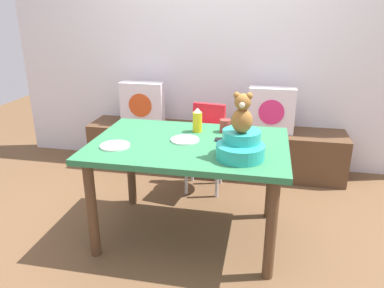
{
  "coord_description": "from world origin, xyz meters",
  "views": [
    {
      "loc": [
        0.5,
        -2.37,
        1.63
      ],
      "look_at": [
        0.0,
        0.1,
        0.69
      ],
      "focal_mm": 34.9,
      "sensor_mm": 36.0,
      "label": 1
    }
  ],
  "objects_px": {
    "dinner_plate_far": "(185,140)",
    "infant_seat_teal": "(241,146)",
    "pillow_floral_left": "(142,104)",
    "pillow_floral_right": "(271,110)",
    "dining_table": "(189,156)",
    "highchair": "(205,136)",
    "coffee_mug": "(225,126)",
    "teddy_bear": "(242,114)",
    "cell_phone": "(225,140)",
    "book_stack": "(205,123)",
    "ketchup_bottle": "(197,121)",
    "dinner_plate_near": "(115,146)"
  },
  "relations": [
    {
      "from": "highchair",
      "to": "infant_seat_teal",
      "type": "bearing_deg",
      "value": -68.45
    },
    {
      "from": "pillow_floral_right",
      "to": "teddy_bear",
      "type": "bearing_deg",
      "value": -97.88
    },
    {
      "from": "book_stack",
      "to": "dining_table",
      "type": "distance_m",
      "value": 1.22
    },
    {
      "from": "book_stack",
      "to": "coffee_mug",
      "type": "height_order",
      "value": "coffee_mug"
    },
    {
      "from": "dining_table",
      "to": "highchair",
      "type": "xyz_separation_m",
      "value": [
        -0.02,
        0.77,
        -0.12
      ]
    },
    {
      "from": "cell_phone",
      "to": "ketchup_bottle",
      "type": "bearing_deg",
      "value": 54.55
    },
    {
      "from": "infant_seat_teal",
      "to": "cell_phone",
      "type": "distance_m",
      "value": 0.32
    },
    {
      "from": "ketchup_bottle",
      "to": "pillow_floral_right",
      "type": "bearing_deg",
      "value": 60.18
    },
    {
      "from": "book_stack",
      "to": "coffee_mug",
      "type": "xyz_separation_m",
      "value": [
        0.31,
        -0.94,
        0.28
      ]
    },
    {
      "from": "teddy_bear",
      "to": "coffee_mug",
      "type": "bearing_deg",
      "value": 107.44
    },
    {
      "from": "teddy_bear",
      "to": "dinner_plate_near",
      "type": "xyz_separation_m",
      "value": [
        -0.84,
        0.02,
        -0.27
      ]
    },
    {
      "from": "pillow_floral_right",
      "to": "highchair",
      "type": "relative_size",
      "value": 0.56
    },
    {
      "from": "pillow_floral_left",
      "to": "pillow_floral_right",
      "type": "bearing_deg",
      "value": 0.0
    },
    {
      "from": "pillow_floral_left",
      "to": "cell_phone",
      "type": "height_order",
      "value": "pillow_floral_left"
    },
    {
      "from": "highchair",
      "to": "coffee_mug",
      "type": "xyz_separation_m",
      "value": [
        0.24,
        -0.5,
        0.27
      ]
    },
    {
      "from": "book_stack",
      "to": "coffee_mug",
      "type": "relative_size",
      "value": 1.67
    },
    {
      "from": "dinner_plate_far",
      "to": "cell_phone",
      "type": "height_order",
      "value": "dinner_plate_far"
    },
    {
      "from": "infant_seat_teal",
      "to": "ketchup_bottle",
      "type": "relative_size",
      "value": 1.78
    },
    {
      "from": "pillow_floral_right",
      "to": "book_stack",
      "type": "distance_m",
      "value": 0.67
    },
    {
      "from": "dinner_plate_near",
      "to": "infant_seat_teal",
      "type": "bearing_deg",
      "value": -1.13
    },
    {
      "from": "coffee_mug",
      "to": "dinner_plate_near",
      "type": "xyz_separation_m",
      "value": [
        -0.69,
        -0.45,
        -0.04
      ]
    },
    {
      "from": "highchair",
      "to": "cell_phone",
      "type": "bearing_deg",
      "value": -69.57
    },
    {
      "from": "dining_table",
      "to": "infant_seat_teal",
      "type": "xyz_separation_m",
      "value": [
        0.37,
        -0.2,
        0.17
      ]
    },
    {
      "from": "dining_table",
      "to": "dinner_plate_far",
      "type": "xyz_separation_m",
      "value": [
        -0.04,
        0.02,
        0.11
      ]
    },
    {
      "from": "pillow_floral_left",
      "to": "coffee_mug",
      "type": "height_order",
      "value": "pillow_floral_left"
    },
    {
      "from": "pillow_floral_right",
      "to": "dining_table",
      "type": "relative_size",
      "value": 0.33
    },
    {
      "from": "pillow_floral_right",
      "to": "book_stack",
      "type": "relative_size",
      "value": 2.2
    },
    {
      "from": "infant_seat_teal",
      "to": "dinner_plate_far",
      "type": "height_order",
      "value": "infant_seat_teal"
    },
    {
      "from": "pillow_floral_left",
      "to": "highchair",
      "type": "distance_m",
      "value": 0.85
    },
    {
      "from": "dinner_plate_far",
      "to": "teddy_bear",
      "type": "bearing_deg",
      "value": -29.05
    },
    {
      "from": "dining_table",
      "to": "ketchup_bottle",
      "type": "xyz_separation_m",
      "value": [
        0.01,
        0.24,
        0.19
      ]
    },
    {
      "from": "pillow_floral_left",
      "to": "infant_seat_teal",
      "type": "height_order",
      "value": "same"
    },
    {
      "from": "pillow_floral_left",
      "to": "pillow_floral_right",
      "type": "distance_m",
      "value": 1.3
    },
    {
      "from": "book_stack",
      "to": "dinner_plate_far",
      "type": "bearing_deg",
      "value": -87.51
    },
    {
      "from": "infant_seat_teal",
      "to": "cell_phone",
      "type": "bearing_deg",
      "value": 114.22
    },
    {
      "from": "pillow_floral_right",
      "to": "teddy_bear",
      "type": "distance_m",
      "value": 1.44
    },
    {
      "from": "infant_seat_teal",
      "to": "ketchup_bottle",
      "type": "height_order",
      "value": "ketchup_bottle"
    },
    {
      "from": "pillow_floral_left",
      "to": "highchair",
      "type": "height_order",
      "value": "pillow_floral_left"
    },
    {
      "from": "coffee_mug",
      "to": "highchair",
      "type": "bearing_deg",
      "value": 115.19
    },
    {
      "from": "pillow_floral_left",
      "to": "coffee_mug",
      "type": "xyz_separation_m",
      "value": [
        0.96,
        -0.92,
        0.11
      ]
    },
    {
      "from": "dinner_plate_far",
      "to": "infant_seat_teal",
      "type": "bearing_deg",
      "value": -28.99
    },
    {
      "from": "pillow_floral_right",
      "to": "dinner_plate_near",
      "type": "distance_m",
      "value": 1.72
    },
    {
      "from": "pillow_floral_left",
      "to": "ketchup_bottle",
      "type": "relative_size",
      "value": 2.38
    },
    {
      "from": "pillow_floral_left",
      "to": "infant_seat_teal",
      "type": "xyz_separation_m",
      "value": [
        1.11,
        -1.39,
        0.13
      ]
    },
    {
      "from": "coffee_mug",
      "to": "cell_phone",
      "type": "xyz_separation_m",
      "value": [
        0.02,
        -0.19,
        -0.04
      ]
    },
    {
      "from": "coffee_mug",
      "to": "book_stack",
      "type": "bearing_deg",
      "value": 108.03
    },
    {
      "from": "pillow_floral_left",
      "to": "dining_table",
      "type": "relative_size",
      "value": 0.33
    },
    {
      "from": "infant_seat_teal",
      "to": "dinner_plate_near",
      "type": "xyz_separation_m",
      "value": [
        -0.84,
        0.02,
        -0.07
      ]
    },
    {
      "from": "book_stack",
      "to": "teddy_bear",
      "type": "bearing_deg",
      "value": -72.16
    },
    {
      "from": "infant_seat_teal",
      "to": "coffee_mug",
      "type": "relative_size",
      "value": 2.75
    }
  ]
}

